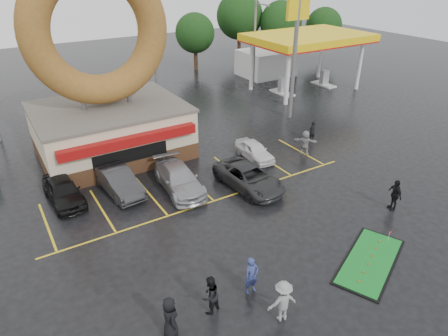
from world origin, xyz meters
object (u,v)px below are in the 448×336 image
car_white (255,151)px  car_silver (179,179)px  car_grey (249,177)px  putting_green (370,261)px  streetlight_mid (155,57)px  person_cameraman (395,194)px  shell_sign (296,33)px  car_black (63,191)px  person_blue (252,276)px  gas_station (289,50)px  car_dgrey (118,181)px  streetlight_right (255,42)px  donut_shop (106,95)px

car_white → car_silver: bearing=-167.3°
car_grey → car_white: car_grey is taller
putting_green → car_white: bearing=81.9°
car_silver → car_grey: bearing=-23.2°
streetlight_mid → person_cameraman: bearing=-79.4°
shell_sign → car_silver: size_ratio=2.07×
car_grey → person_cameraman: person_cameraman is taller
car_silver → person_cameraman: 12.73m
car_black → person_blue: 12.90m
gas_station → person_cameraman: gas_station is taller
car_silver → putting_green: size_ratio=0.94×
putting_green → person_blue: bearing=166.8°
streetlight_mid → car_dgrey: 16.44m
car_dgrey → putting_green: car_dgrey is taller
shell_sign → car_white: size_ratio=2.85×
streetlight_right → person_blue: size_ratio=5.00×
car_black → car_dgrey: size_ratio=0.93×
car_silver → gas_station: bearing=41.1°
streetlight_right → gas_station: bearing=-13.7°
donut_shop → person_blue: bearing=-87.6°
putting_green → donut_shop: bearing=110.2°
streetlight_mid → car_grey: 17.80m
gas_station → streetlight_right: (-4.00, 0.98, 1.08)m
streetlight_right → person_blue: (-18.31, -25.68, -3.88)m
car_white → car_black: bearing=177.9°
donut_shop → person_blue: donut_shop is taller
car_black → car_silver: (6.45, -2.29, 0.00)m
car_grey → car_black: bearing=152.3°
car_black → streetlight_mid: bearing=44.4°
donut_shop → car_silver: size_ratio=2.64×
donut_shop → car_silver: bearing=-75.7°
person_blue → car_grey: bearing=56.3°
car_silver → car_black: bearing=165.7°
car_silver → car_white: 6.61m
streetlight_right → person_cameraman: 26.04m
shell_sign → streetlight_right: 10.68m
streetlight_mid → car_black: streetlight_mid is taller
gas_station → car_dgrey: (-24.48, -13.53, -2.93)m
car_black → person_blue: person_blue is taller
streetlight_mid → person_blue: (-6.31, -24.68, -3.88)m
car_white → person_blue: (-7.68, -10.57, 0.27)m
person_blue → car_silver: bearing=83.2°
gas_station → streetlight_right: 4.26m
streetlight_mid → car_dgrey: bearing=-122.1°
car_white → putting_green: 12.10m
gas_station → car_white: (-14.63, -14.14, -3.07)m
person_cameraman → donut_shop: bearing=-125.3°
car_black → car_dgrey: car_dgrey is taller
car_black → car_dgrey: (3.12, -0.59, 0.03)m
car_black → car_white: size_ratio=1.17×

